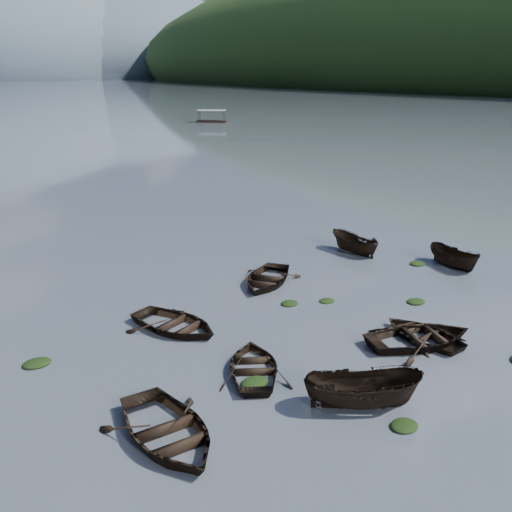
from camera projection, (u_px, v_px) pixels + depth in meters
ground_plane at (437, 389)px, 21.36m from camera, size 2400.00×2400.00×0.00m
haze_mtn_d at (105, 77)px, 898.31m from camera, size 520.00×520.00×220.00m
rowboat_0 at (168, 439)px, 18.44m from camera, size 3.68×5.07×1.03m
rowboat_1 at (254, 372)px, 22.56m from camera, size 4.58×4.98×0.84m
rowboat_2 at (362, 407)px, 20.23m from camera, size 4.38×3.63×1.62m
rowboat_3 at (422, 338)px, 25.39m from camera, size 2.92×3.99×0.81m
rowboat_4 at (420, 344)px, 24.87m from camera, size 5.72×4.86×1.01m
rowboat_5 at (453, 267)px, 34.58m from camera, size 1.90×3.90×1.45m
rowboat_6 at (175, 329)px, 26.23m from camera, size 4.69×5.47×0.96m
rowboat_7 at (266, 283)px, 31.92m from camera, size 5.76×5.51×0.97m
rowboat_8 at (353, 253)px, 37.18m from camera, size 1.60×3.88×1.48m
weed_clump_0 at (404, 427)px, 19.08m from camera, size 1.02×0.84×0.22m
weed_clump_1 at (255, 384)px, 21.68m from camera, size 1.12×0.89×0.25m
weed_clump_3 at (290, 304)px, 29.05m from camera, size 0.94×0.79×0.21m
weed_clump_4 at (416, 302)px, 29.27m from camera, size 1.02×0.81×0.21m
weed_clump_5 at (37, 364)px, 23.12m from camera, size 1.14×0.92×0.24m
weed_clump_6 at (327, 301)px, 29.40m from camera, size 0.86×0.72×0.18m
weed_clump_7 at (418, 264)px, 34.97m from camera, size 1.04×0.83×0.23m
pontoon_right at (212, 122)px, 128.77m from camera, size 6.85×6.48×2.56m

